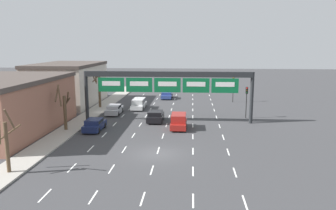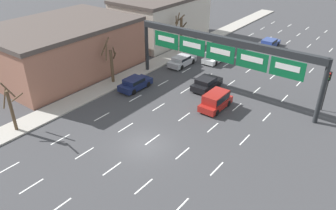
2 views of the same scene
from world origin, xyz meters
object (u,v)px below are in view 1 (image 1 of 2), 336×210
object	(u,v)px
car_black	(155,116)
tree_bare_second	(64,108)
sign_gantry	(168,81)
car_silver	(114,109)
traffic_light_near_gantry	(247,96)
tree_bare_closest	(99,88)
traffic_light_mid_block	(233,83)
car_navy	(94,124)
suv_red	(179,121)
tree_bare_third	(7,143)
car_blue	(167,95)
suv_white	(139,103)

from	to	relation	value
car_black	tree_bare_second	world-z (taller)	tree_bare_second
sign_gantry	car_silver	size ratio (longest dim) A/B	4.83
traffic_light_near_gantry	car_black	bearing A→B (deg)	-166.40
tree_bare_closest	tree_bare_second	size ratio (longest dim) A/B	1.07
traffic_light_near_gantry	sign_gantry	bearing A→B (deg)	-164.60
car_black	traffic_light_mid_block	size ratio (longest dim) A/B	0.88
sign_gantry	car_navy	distance (m)	10.71
suv_red	tree_bare_third	bearing A→B (deg)	-130.32
sign_gantry	tree_bare_second	bearing A→B (deg)	-155.16
car_blue	tree_bare_closest	distance (m)	14.30
tree_bare_closest	tree_bare_third	distance (m)	27.07
car_black	car_blue	world-z (taller)	car_black
suv_white	suv_red	xyz separation A→B (m)	(6.75, -11.82, 0.08)
suv_white	car_navy	size ratio (longest dim) A/B	1.16
sign_gantry	suv_white	world-z (taller)	sign_gantry
car_blue	suv_red	bearing A→B (deg)	-81.93
suv_white	car_silver	bearing A→B (deg)	-124.43
sign_gantry	car_silver	xyz separation A→B (m)	(-8.04, 4.21, -4.68)
car_navy	car_blue	size ratio (longest dim) A/B	0.95
car_navy	traffic_light_near_gantry	bearing A→B (deg)	23.07
sign_gantry	car_silver	world-z (taller)	sign_gantry
car_black	car_navy	bearing A→B (deg)	-142.66
suv_white	car_silver	xyz separation A→B (m)	(-2.87, -4.19, -0.17)
car_navy	traffic_light_near_gantry	world-z (taller)	traffic_light_near_gantry
traffic_light_near_gantry	tree_bare_second	size ratio (longest dim) A/B	0.83
traffic_light_mid_block	tree_bare_second	world-z (taller)	tree_bare_second
car_black	traffic_light_near_gantry	distance (m)	12.69
tree_bare_second	traffic_light_near_gantry	bearing A→B (deg)	20.49
car_silver	tree_bare_closest	distance (m)	6.22
sign_gantry	car_black	xyz separation A→B (m)	(-1.59, -0.03, -4.65)
sign_gantry	traffic_light_near_gantry	distance (m)	11.17
suv_white	car_black	xyz separation A→B (m)	(3.58, -8.43, -0.14)
car_black	tree_bare_closest	xyz separation A→B (m)	(-9.96, 8.78, 2.36)
tree_bare_closest	traffic_light_near_gantry	bearing A→B (deg)	-14.83
car_silver	traffic_light_mid_block	bearing A→B (deg)	31.88
car_blue	traffic_light_near_gantry	bearing A→B (deg)	-52.55
suv_red	tree_bare_third	distance (m)	19.58
traffic_light_mid_block	sign_gantry	bearing A→B (deg)	-123.40
car_navy	car_blue	distance (m)	24.68
car_navy	traffic_light_near_gantry	xyz separation A→B (m)	(18.74, 7.98, 2.33)
suv_white	tree_bare_closest	bearing A→B (deg)	176.85
car_silver	tree_bare_closest	world-z (taller)	tree_bare_closest
tree_bare_closest	tree_bare_second	bearing A→B (deg)	-90.24
car_silver	suv_red	bearing A→B (deg)	-38.38
tree_bare_third	traffic_light_mid_block	bearing A→B (deg)	57.82
tree_bare_third	traffic_light_near_gantry	bearing A→B (deg)	44.49
car_navy	sign_gantry	bearing A→B (deg)	31.77
traffic_light_mid_block	tree_bare_closest	bearing A→B (deg)	-162.57
car_blue	traffic_light_mid_block	xyz separation A→B (m)	(11.84, -3.07, 2.69)
sign_gantry	tree_bare_third	world-z (taller)	sign_gantry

